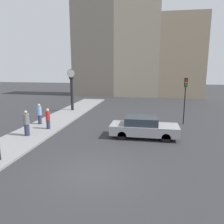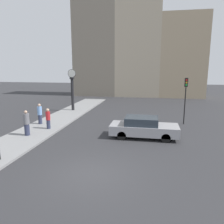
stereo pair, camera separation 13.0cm
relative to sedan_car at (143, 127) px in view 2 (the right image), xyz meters
The scene contains 9 objects.
ground_plane 6.41m from the sedan_car, 109.83° to the right, with size 120.00×120.00×0.00m, color #2D2D30.
sidewalk_corner 9.47m from the sedan_car, 150.08° to the left, with size 3.24×25.41×0.13m, color gray.
building_row 25.10m from the sedan_car, 96.57° to the left, with size 22.08×5.00×17.48m.
sedan_car is the anchor object (origin of this frame).
traffic_light_far 5.96m from the sedan_car, 53.08° to the left, with size 0.26×0.24×4.05m.
street_clock 11.91m from the sedan_car, 135.27° to the left, with size 0.92×0.41×4.60m.
pedestrian_blue_stripe 9.09m from the sedan_car, 168.78° to the left, with size 0.38×0.38×1.75m.
pedestrian_grey_jacket 8.32m from the sedan_car, behind, with size 0.42×0.42×1.81m.
pedestrian_red_top 7.52m from the sedan_car, behind, with size 0.35×0.35×1.62m.
Camera 2 is at (2.71, -9.10, 4.89)m, focal length 35.00 mm.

